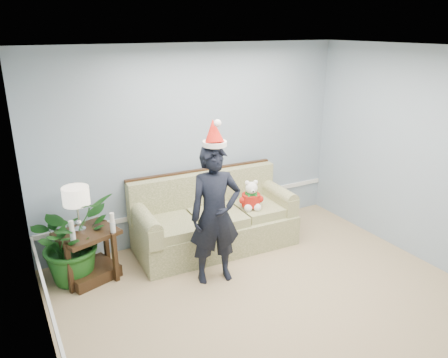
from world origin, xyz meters
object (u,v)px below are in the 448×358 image
Objects in this scene: table_lamp at (76,198)px; teddy_bear at (251,198)px; man at (215,215)px; houseplant at (71,240)px; sofa at (213,221)px; side_table at (89,260)px.

table_lamp reaches higher than teddy_bear.
houseplant is at bearing 162.57° from man.
man is at bearing -113.13° from sofa.
table_lamp is 1.32× the size of teddy_bear.
houseplant is at bearing -168.10° from teddy_bear.
man is at bearing -28.25° from houseplant.
houseplant is at bearing 168.42° from table_lamp.
sofa reaches higher than teddy_bear.
table_lamp is (-0.06, 0.06, 0.80)m from side_table.
side_table is at bearing 162.35° from man.
man is 4.06× the size of teddy_bear.
man is (-0.37, -0.78, 0.48)m from sofa.
houseplant is 0.63× the size of man.
table_lamp is 1.61m from man.
sofa is at bearing 174.52° from teddy_bear.
table_lamp is 0.52× the size of houseplant.
sofa reaches higher than side_table.
sofa is 2.80× the size of side_table.
table_lamp is at bearing -177.97° from sofa.
sofa is 5.34× the size of teddy_bear.
side_table is at bearing -166.36° from teddy_bear.
man reaches higher than houseplant.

